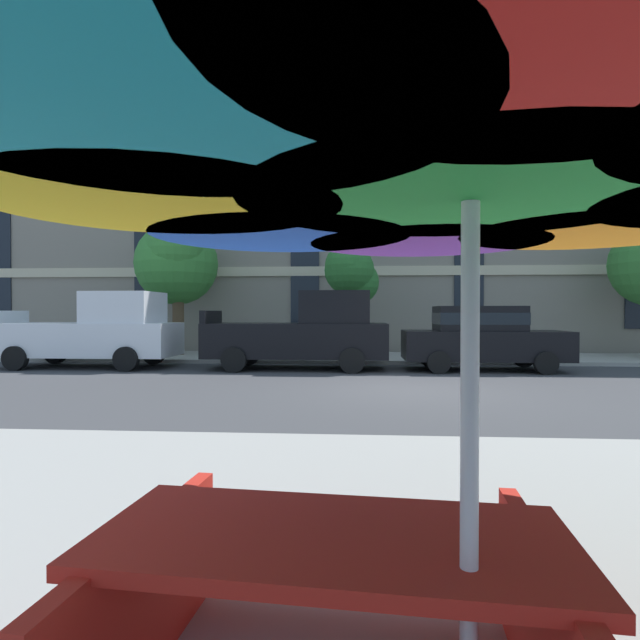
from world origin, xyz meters
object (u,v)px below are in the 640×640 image
Objects in this scene: pickup_white at (96,332)px; street_tree_middle at (350,272)px; picnic_table at (332,605)px; sedan_black at (482,336)px; street_tree_left at (177,262)px; pickup_black at (305,333)px; patio_umbrella at (471,119)px.

street_tree_middle reaches higher than pickup_white.
street_tree_middle is 2.07× the size of picnic_table.
sedan_black is 10.61m from street_tree_left.
pickup_black is 12.89m from patio_umbrella.
pickup_black is (6.14, 0.00, 0.00)m from pickup_white.
street_tree_left reaches higher than street_tree_middle.
pickup_black is 1.05× the size of street_tree_left.
picnic_table is at bearing -68.40° from street_tree_left.
patio_umbrella is at bearing -103.71° from sedan_black.
street_tree_left is (1.26, 3.29, 2.36)m from pickup_white.
picnic_table is at bearing -83.77° from pickup_black.
street_tree_middle is (1.24, 3.12, 1.97)m from pickup_black.
street_tree_middle reaches higher than picnic_table.
pickup_white and pickup_black have the same top height.
pickup_black is 4.92m from sedan_black.
pickup_black is 1.56× the size of patio_umbrella.
pickup_black is at bearing 98.16° from patio_umbrella.
patio_umbrella is 1.71× the size of picnic_table.
street_tree_left is at bearing 112.73° from patio_umbrella.
street_tree_left is at bearing 69.00° from pickup_white.
pickup_white is 14.55m from picnic_table.
street_tree_left is 6.13m from street_tree_middle.
picnic_table is (6.24, -15.74, -2.90)m from street_tree_left.
pickup_black is 2.66× the size of picnic_table.
pickup_black is at bearing 180.00° from sedan_black.
street_tree_left reaches higher than patio_umbrella.
pickup_white is 6.14m from pickup_black.
street_tree_middle is at bearing 68.25° from pickup_black.
sedan_black is (11.06, -0.00, -0.08)m from pickup_white.
street_tree_middle is at bearing 22.91° from pickup_white.
pickup_black is at bearing 96.23° from picnic_table.
street_tree_left is (-9.80, 3.29, 2.43)m from sedan_black.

